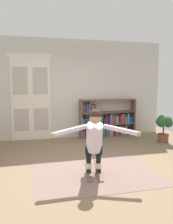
{
  "coord_description": "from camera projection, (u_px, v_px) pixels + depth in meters",
  "views": [
    {
      "loc": [
        -1.1,
        -4.04,
        1.6
      ],
      "look_at": [
        0.0,
        0.25,
        1.05
      ],
      "focal_mm": 36.09,
      "sensor_mm": 36.0,
      "label": 1
    }
  ],
  "objects": [
    {
      "name": "ground_plane",
      "position": [
        90.0,
        167.0,
        4.35
      ],
      "size": [
        7.2,
        7.2,
        0.0
      ],
      "primitive_type": "plane",
      "color": "#7C654B"
    },
    {
      "name": "skis_pair",
      "position": [
        93.0,
        170.0,
        4.15
      ],
      "size": [
        0.45,
        0.96,
        0.07
      ],
      "color": "brown",
      "rests_on": "rug"
    },
    {
      "name": "person_skier",
      "position": [
        94.0,
        137.0,
        3.88
      ],
      "size": [
        1.46,
        0.73,
        1.12
      ],
      "color": "white",
      "rests_on": "skis_pair"
    },
    {
      "name": "bookshelf",
      "position": [
        106.0,
        121.0,
        6.89
      ],
      "size": [
        1.74,
        0.3,
        1.14
      ],
      "color": "brown",
      "rests_on": "ground"
    },
    {
      "name": "rug",
      "position": [
        94.0,
        172.0,
        4.12
      ],
      "size": [
        2.16,
        1.78,
        0.01
      ],
      "primitive_type": "cube",
      "color": "#7E6259",
      "rests_on": "ground"
    },
    {
      "name": "back_wall",
      "position": [
        67.0,
        89.0,
        6.67
      ],
      "size": [
        6.0,
        0.1,
        2.9
      ],
      "primitive_type": "cube",
      "color": "beige",
      "rests_on": "ground"
    },
    {
      "name": "potted_plant",
      "position": [
        164.0,
        126.0,
        6.15
      ],
      "size": [
        0.49,
        0.39,
        0.76
      ],
      "color": "brown",
      "rests_on": "ground"
    },
    {
      "name": "double_door",
      "position": [
        31.0,
        97.0,
        6.39
      ],
      "size": [
        1.22,
        0.05,
        2.45
      ],
      "color": "silver",
      "rests_on": "ground"
    }
  ]
}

